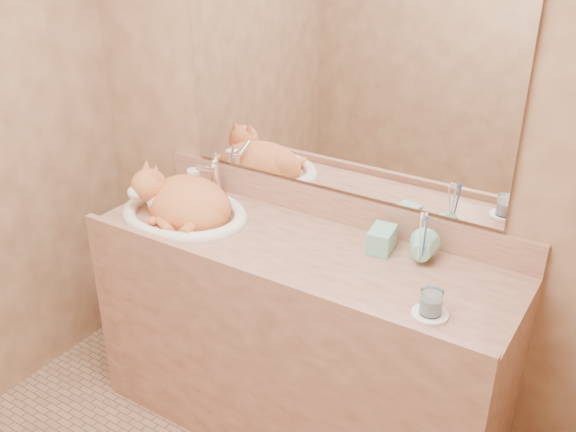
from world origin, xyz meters
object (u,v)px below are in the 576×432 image
Objects in this scene: toothbrush_cup at (420,255)px; soap_dispenser at (378,234)px; water_glass at (431,302)px; sink_basin at (183,197)px; cat at (182,199)px; vanity_counter at (297,342)px.

soap_dispenser is at bearing -175.19° from toothbrush_cup.
soap_dispenser is 2.30× the size of water_glass.
soap_dispenser reaches higher than sink_basin.
cat is at bearing 172.96° from water_glass.
toothbrush_cup reaches higher than vanity_counter.
vanity_counter is 8.63× the size of soap_dispenser.
water_glass reaches higher than vanity_counter.
sink_basin is at bearing -15.54° from cat.
sink_basin is at bearing 179.40° from soap_dispenser.
soap_dispenser is (0.79, 0.11, 0.01)m from sink_basin.
soap_dispenser is (0.27, 0.09, 0.52)m from vanity_counter.
water_glass is (1.09, -0.13, -0.01)m from cat.
cat is at bearing 147.09° from sink_basin.
sink_basin reaches higher than toothbrush_cup.
toothbrush_cup is at bearing 13.35° from vanity_counter.
cat is 0.97m from toothbrush_cup.
soap_dispenser is 0.37m from water_glass.
cat reaches higher than water_glass.
toothbrush_cup reaches higher than water_glass.
sink_basin is at bearing -172.68° from toothbrush_cup.
water_glass is at bearing -47.12° from soap_dispenser.
toothbrush_cup is at bearing 21.99° from cat.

